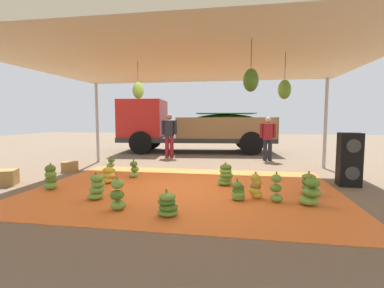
{
  "coord_description": "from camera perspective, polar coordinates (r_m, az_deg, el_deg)",
  "views": [
    {
      "loc": [
        1.18,
        -5.99,
        1.56
      ],
      "look_at": [
        -0.15,
        1.88,
        0.83
      ],
      "focal_mm": 26.38,
      "sensor_mm": 36.0,
      "label": 1
    }
  ],
  "objects": [
    {
      "name": "banana_bunch_4",
      "position": [
        4.59,
        -4.97,
        -12.2
      ],
      "size": [
        0.46,
        0.46,
        0.44
      ],
      "color": "#60932D",
      "rests_on": "tarp_orange"
    },
    {
      "name": "ground_plane",
      "position": [
        9.21,
        2.09,
        -4.54
      ],
      "size": [
        40.0,
        40.0,
        0.0
      ],
      "primitive_type": "plane",
      "color": "brown"
    },
    {
      "name": "banana_bunch_2",
      "position": [
        6.19,
        22.62,
        -7.73
      ],
      "size": [
        0.42,
        0.44,
        0.5
      ],
      "color": "#60932D",
      "rests_on": "tarp_orange"
    },
    {
      "name": "banana_bunch_10",
      "position": [
        7.55,
        -11.65,
        -5.17
      ],
      "size": [
        0.28,
        0.29,
        0.48
      ],
      "color": "#75A83D",
      "rests_on": "tarp_orange"
    },
    {
      "name": "banana_bunch_11",
      "position": [
        5.75,
        -18.7,
        -8.38
      ],
      "size": [
        0.45,
        0.42,
        0.54
      ],
      "color": "#75A83D",
      "rests_on": "tarp_orange"
    },
    {
      "name": "banana_bunch_9",
      "position": [
        5.48,
        9.29,
        -9.43
      ],
      "size": [
        0.33,
        0.35,
        0.42
      ],
      "color": "#60932D",
      "rests_on": "tarp_orange"
    },
    {
      "name": "banana_bunch_1",
      "position": [
        5.5,
        16.66,
        -8.77
      ],
      "size": [
        0.3,
        0.29,
        0.57
      ],
      "color": "#75A83D",
      "rests_on": "tarp_orange"
    },
    {
      "name": "crate_1",
      "position": [
        9.06,
        -23.48,
        -4.21
      ],
      "size": [
        0.46,
        0.41,
        0.29
      ],
      "primitive_type": "cube",
      "rotation": [
        0.0,
        0.0,
        0.25
      ],
      "color": "olive",
      "rests_on": "ground"
    },
    {
      "name": "banana_bunch_0",
      "position": [
        7.07,
        -16.58,
        -6.1
      ],
      "size": [
        0.46,
        0.44,
        0.43
      ],
      "color": "gold",
      "rests_on": "tarp_orange"
    },
    {
      "name": "banana_bunch_8",
      "position": [
        5.01,
        -14.8,
        -10.11
      ],
      "size": [
        0.38,
        0.38,
        0.56
      ],
      "color": "#75A83D",
      "rests_on": "tarp_orange"
    },
    {
      "name": "cargo_truck_main",
      "position": [
        13.18,
        -0.34,
        3.67
      ],
      "size": [
        7.19,
        3.09,
        2.4
      ],
      "color": "#2D2D2D",
      "rests_on": "ground"
    },
    {
      "name": "speaker_stack",
      "position": [
        7.44,
        29.22,
        -2.75
      ],
      "size": [
        0.49,
        0.45,
        1.23
      ],
      "color": "black",
      "rests_on": "ground"
    },
    {
      "name": "tent_canopy",
      "position": [
        6.13,
        -1.65,
        16.46
      ],
      "size": [
        8.0,
        7.0,
        2.84
      ],
      "color": "#9EA0A5",
      "rests_on": "ground"
    },
    {
      "name": "crate_0",
      "position": [
        7.94,
        -33.52,
        -5.67
      ],
      "size": [
        0.58,
        0.57,
        0.36
      ],
      "primitive_type": "cube",
      "rotation": [
        0.0,
        0.0,
        0.4
      ],
      "color": "olive",
      "rests_on": "ground"
    },
    {
      "name": "worker_1",
      "position": [
        11.28,
        -4.63,
        2.4
      ],
      "size": [
        0.63,
        0.39,
        1.73
      ],
      "color": "maroon",
      "rests_on": "ground"
    },
    {
      "name": "banana_bunch_6",
      "position": [
        6.9,
        -26.66,
        -6.16
      ],
      "size": [
        0.37,
        0.37,
        0.58
      ],
      "color": "#6B9E38",
      "rests_on": "tarp_orange"
    },
    {
      "name": "tarp_orange",
      "position": [
        6.3,
        -1.53,
        -9.05
      ],
      "size": [
        6.57,
        4.82,
        0.01
      ],
      "primitive_type": "cube",
      "color": "orange",
      "rests_on": "ground"
    },
    {
      "name": "banana_bunch_3",
      "position": [
        6.59,
        6.78,
        -6.36
      ],
      "size": [
        0.44,
        0.44,
        0.54
      ],
      "color": "#60932D",
      "rests_on": "tarp_orange"
    },
    {
      "name": "banana_bunch_5",
      "position": [
        8.32,
        -16.09,
        -4.3
      ],
      "size": [
        0.34,
        0.33,
        0.49
      ],
      "color": "#477523",
      "rests_on": "tarp_orange"
    },
    {
      "name": "worker_0",
      "position": [
        10.73,
        15.09,
        1.7
      ],
      "size": [
        0.59,
        0.36,
        1.6
      ],
      "color": "#26262D",
      "rests_on": "ground"
    },
    {
      "name": "banana_bunch_7",
      "position": [
        5.51,
        22.88,
        -9.1
      ],
      "size": [
        0.47,
        0.46,
        0.53
      ],
      "color": "#75A83D",
      "rests_on": "tarp_orange"
    },
    {
      "name": "banana_bunch_12",
      "position": [
        5.63,
        12.76,
        -8.45
      ],
      "size": [
        0.31,
        0.3,
        0.52
      ],
      "color": "gold",
      "rests_on": "tarp_orange"
    }
  ]
}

